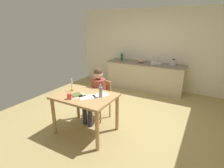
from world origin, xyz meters
TOP-DOWN VIEW (x-y plane):
  - ground_plane at (0.00, 0.00)m, footprint 5.20×5.20m
  - wall_back at (0.00, 2.60)m, footprint 5.20×0.12m
  - kitchen_counter at (0.00, 2.24)m, footprint 2.55×0.64m
  - dining_table at (-0.16, -0.77)m, footprint 1.14×0.84m
  - chair_at_table at (-0.22, -0.11)m, footprint 0.45×0.45m
  - person_seated at (-0.24, -0.25)m, footprint 0.38×0.62m
  - coffee_mug at (-0.30, -1.04)m, footprint 0.12×0.08m
  - candlestick at (-0.53, -0.70)m, footprint 0.06×0.06m
  - book_magazine at (-0.30, -0.86)m, footprint 0.21×0.23m
  - paper_letter at (-0.06, -0.82)m, footprint 0.35×0.36m
  - paper_bill at (-0.28, -0.86)m, footprint 0.33×0.36m
  - paper_envelope at (0.10, -0.61)m, footprint 0.29×0.35m
  - wine_bottle_on_table at (0.15, -0.70)m, footprint 0.07×0.07m
  - sink_unit at (0.38, 2.24)m, footprint 0.36×0.36m
  - bottle_oil at (-0.88, 2.27)m, footprint 0.07×0.07m
  - bottle_vinegar at (-0.75, 2.19)m, footprint 0.06×0.06m
  - mixing_bowl at (-0.13, 2.19)m, footprint 0.24×0.24m
  - stovetop_kettle at (0.88, 2.24)m, footprint 0.18×0.18m
  - wine_glass_near_sink at (0.05, 2.39)m, footprint 0.07×0.07m
  - wine_glass_by_kettle at (-0.05, 2.39)m, footprint 0.07×0.07m
  - wine_glass_back_left at (-0.19, 2.39)m, footprint 0.07×0.07m
  - teacup_on_counter at (0.28, 2.09)m, footprint 0.11×0.08m

SIDE VIEW (x-z plane):
  - ground_plane at x=0.00m, z-range -0.04..0.00m
  - kitchen_counter at x=0.00m, z-range 0.00..0.90m
  - chair_at_table at x=-0.22m, z-range 0.05..0.93m
  - dining_table at x=-0.16m, z-range 0.27..1.06m
  - person_seated at x=-0.24m, z-range 0.08..1.28m
  - paper_letter at x=-0.06m, z-range 0.80..0.80m
  - paper_bill at x=-0.28m, z-range 0.80..0.80m
  - paper_envelope at x=0.10m, z-range 0.80..0.80m
  - book_magazine at x=-0.30m, z-range 0.80..0.82m
  - coffee_mug at x=-0.30m, z-range 0.80..0.90m
  - candlestick at x=-0.53m, z-range 0.74..1.00m
  - wine_bottle_on_table at x=0.15m, z-range 0.78..1.02m
  - sink_unit at x=0.38m, z-range 0.80..1.04m
  - teacup_on_counter at x=0.28m, z-range 0.90..0.99m
  - mixing_bowl at x=-0.13m, z-range 0.90..1.01m
  - stovetop_kettle at x=0.88m, z-range 0.89..1.11m
  - wine_glass_near_sink at x=0.05m, z-range 0.93..1.09m
  - wine_glass_by_kettle at x=-0.05m, z-range 0.93..1.09m
  - wine_glass_back_left at x=-0.19m, z-range 0.93..1.09m
  - bottle_oil at x=-0.88m, z-range 0.88..1.15m
  - bottle_vinegar at x=-0.75m, z-range 0.88..1.16m
  - wall_back at x=0.00m, z-range 0.00..2.60m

